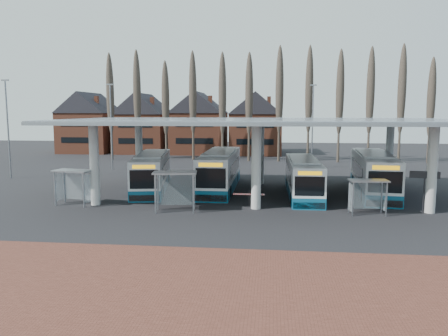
# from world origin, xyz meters

# --- Properties ---
(ground) EXTENTS (140.00, 140.00, 0.00)m
(ground) POSITION_xyz_m (0.00, 0.00, 0.00)
(ground) COLOR black
(ground) RESTS_ON ground
(brick_strip) EXTENTS (70.00, 10.00, 0.03)m
(brick_strip) POSITION_xyz_m (0.00, -12.00, 0.01)
(brick_strip) COLOR brown
(brick_strip) RESTS_ON ground
(station_canopy) EXTENTS (32.00, 16.00, 6.34)m
(station_canopy) POSITION_xyz_m (0.00, 8.00, 5.68)
(station_canopy) COLOR #B7B7B2
(station_canopy) RESTS_ON ground
(poplar_row) EXTENTS (45.10, 1.10, 14.50)m
(poplar_row) POSITION_xyz_m (0.00, 33.00, 8.78)
(poplar_row) COLOR #473D33
(poplar_row) RESTS_ON ground
(townhouse_row) EXTENTS (36.80, 10.30, 12.25)m
(townhouse_row) POSITION_xyz_m (-15.75, 44.00, 5.94)
(townhouse_row) COLOR brown
(townhouse_row) RESTS_ON ground
(lamp_post_a) EXTENTS (0.80, 0.16, 10.17)m
(lamp_post_a) POSITION_xyz_m (-18.00, 22.00, 5.34)
(lamp_post_a) COLOR slate
(lamp_post_a) RESTS_ON ground
(lamp_post_b) EXTENTS (0.80, 0.16, 10.17)m
(lamp_post_b) POSITION_xyz_m (6.00, 26.00, 5.34)
(lamp_post_b) COLOR slate
(lamp_post_b) RESTS_ON ground
(lamp_post_d) EXTENTS (0.80, 0.16, 10.17)m
(lamp_post_d) POSITION_xyz_m (-26.00, 14.00, 5.34)
(lamp_post_d) COLOR slate
(lamp_post_d) RESTS_ON ground
(bus_0) EXTENTS (4.43, 11.94, 3.25)m
(bus_0) POSITION_xyz_m (-9.58, 9.47, 1.53)
(bus_0) COLOR white
(bus_0) RESTS_ON ground
(bus_1) EXTENTS (2.69, 12.42, 3.45)m
(bus_1) POSITION_xyz_m (-3.51, 10.33, 1.63)
(bus_1) COLOR white
(bus_1) RESTS_ON ground
(bus_2) EXTENTS (2.53, 11.22, 3.11)m
(bus_2) POSITION_xyz_m (3.71, 8.02, 1.47)
(bus_2) COLOR white
(bus_2) RESTS_ON ground
(bus_3) EXTENTS (3.81, 12.75, 3.49)m
(bus_3) POSITION_xyz_m (9.77, 9.80, 1.64)
(bus_3) COLOR white
(bus_3) RESTS_ON ground
(shelter_0) EXTENTS (3.05, 1.89, 2.64)m
(shelter_0) POSITION_xyz_m (-13.54, 2.36, 1.92)
(shelter_0) COLOR gray
(shelter_0) RESTS_ON ground
(shelter_1) EXTENTS (3.19, 1.89, 2.80)m
(shelter_1) POSITION_xyz_m (-5.60, 1.16, 2.04)
(shelter_1) COLOR gray
(shelter_1) RESTS_ON ground
(shelter_2) EXTENTS (2.66, 1.47, 2.39)m
(shelter_2) POSITION_xyz_m (7.57, 1.62, 1.74)
(shelter_2) COLOR gray
(shelter_2) RESTS_ON ground
(info_sign_0) EXTENTS (1.93, 0.44, 2.90)m
(info_sign_0) POSITION_xyz_m (11.54, 2.48, 2.43)
(info_sign_0) COLOR black
(info_sign_0) RESTS_ON ground
(barrier) EXTENTS (2.29, 0.62, 1.15)m
(barrier) POSITION_xyz_m (-0.53, 2.91, 0.89)
(barrier) COLOR black
(barrier) RESTS_ON ground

